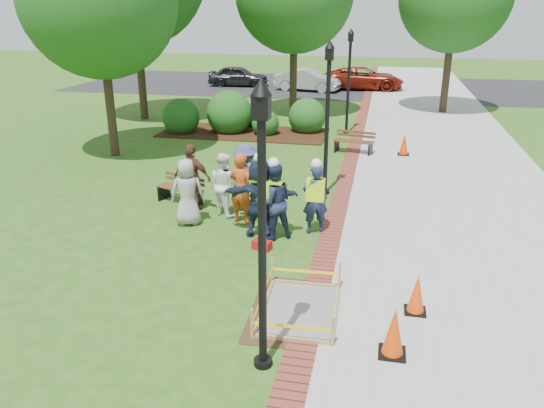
% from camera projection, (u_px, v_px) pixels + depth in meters
% --- Properties ---
extents(ground, '(100.00, 100.00, 0.00)m').
position_uv_depth(ground, '(237.00, 267.00, 10.99)').
color(ground, '#285116').
rests_on(ground, ground).
extents(sidewalk, '(6.00, 60.00, 0.02)m').
position_uv_depth(sidewalk, '(444.00, 155.00, 19.19)').
color(sidewalk, '#9E9E99').
rests_on(sidewalk, ground).
extents(brick_edging, '(0.50, 60.00, 0.03)m').
position_uv_depth(brick_edging, '(353.00, 150.00, 19.81)').
color(brick_edging, maroon).
rests_on(brick_edging, ground).
extents(mulch_bed, '(7.00, 3.00, 0.05)m').
position_uv_depth(mulch_bed, '(244.00, 133.00, 22.56)').
color(mulch_bed, '#381E0F').
rests_on(mulch_bed, ground).
extents(parking_lot, '(36.00, 12.00, 0.01)m').
position_uv_depth(parking_lot, '(344.00, 86.00, 35.73)').
color(parking_lot, black).
rests_on(parking_lot, ground).
extents(wet_concrete_pad, '(1.78, 2.36, 0.55)m').
position_uv_depth(wet_concrete_pad, '(299.00, 300.00, 9.33)').
color(wet_concrete_pad, '#47331E').
rests_on(wet_concrete_pad, ground).
extents(bench_near, '(1.46, 0.92, 0.75)m').
position_uv_depth(bench_near, '(180.00, 195.00, 14.49)').
color(bench_near, brown).
rests_on(bench_near, ground).
extents(bench_far, '(1.53, 0.79, 0.79)m').
position_uv_depth(bench_far, '(354.00, 146.00, 19.44)').
color(bench_far, '#55311D').
rests_on(bench_far, ground).
extents(cone_front, '(0.42, 0.42, 0.83)m').
position_uv_depth(cone_front, '(394.00, 333.00, 8.09)').
color(cone_front, black).
rests_on(cone_front, ground).
extents(cone_back, '(0.38, 0.38, 0.75)m').
position_uv_depth(cone_back, '(417.00, 295.00, 9.24)').
color(cone_back, black).
rests_on(cone_back, ground).
extents(cone_far, '(0.41, 0.41, 0.81)m').
position_uv_depth(cone_far, '(404.00, 145.00, 19.11)').
color(cone_far, black).
rests_on(cone_far, ground).
extents(toolbox, '(0.46, 0.32, 0.21)m').
position_uv_depth(toolbox, '(262.00, 245.00, 11.77)').
color(toolbox, '#AF0D14').
rests_on(toolbox, ground).
extents(lamp_near, '(0.28, 0.28, 4.26)m').
position_uv_depth(lamp_near, '(262.00, 212.00, 7.13)').
color(lamp_near, black).
rests_on(lamp_near, ground).
extents(lamp_mid, '(0.28, 0.28, 4.26)m').
position_uv_depth(lamp_mid, '(328.00, 108.00, 14.46)').
color(lamp_mid, black).
rests_on(lamp_mid, ground).
extents(lamp_far, '(0.28, 0.28, 4.26)m').
position_uv_depth(lamp_far, '(349.00, 73.00, 21.80)').
color(lamp_far, black).
rests_on(lamp_far, ground).
extents(shrub_a, '(1.57, 1.57, 1.57)m').
position_uv_depth(shrub_a, '(182.00, 133.00, 22.68)').
color(shrub_a, '#144814').
rests_on(shrub_a, ground).
extents(shrub_b, '(1.92, 1.92, 1.92)m').
position_uv_depth(shrub_b, '(230.00, 132.00, 22.74)').
color(shrub_b, '#144814').
rests_on(shrub_b, ground).
extents(shrub_c, '(1.14, 1.14, 1.14)m').
position_uv_depth(shrub_c, '(265.00, 135.00, 22.28)').
color(shrub_c, '#144814').
rests_on(shrub_c, ground).
extents(shrub_d, '(1.58, 1.58, 1.58)m').
position_uv_depth(shrub_d, '(307.00, 132.00, 22.77)').
color(shrub_d, '#144814').
rests_on(shrub_d, ground).
extents(shrub_e, '(1.03, 1.03, 1.03)m').
position_uv_depth(shrub_e, '(252.00, 127.00, 23.83)').
color(shrub_e, '#144814').
rests_on(shrub_e, ground).
extents(casual_person_a, '(0.61, 0.50, 1.66)m').
position_uv_depth(casual_person_a, '(187.00, 192.00, 12.90)').
color(casual_person_a, '#9B9B9B').
rests_on(casual_person_a, ground).
extents(casual_person_b, '(0.65, 0.50, 1.78)m').
position_uv_depth(casual_person_b, '(241.00, 189.00, 12.97)').
color(casual_person_b, '#BC4416').
rests_on(casual_person_b, ground).
extents(casual_person_c, '(0.62, 0.56, 1.63)m').
position_uv_depth(casual_person_c, '(224.00, 184.00, 13.51)').
color(casual_person_c, white).
rests_on(casual_person_c, ground).
extents(casual_person_d, '(0.62, 0.46, 1.79)m').
position_uv_depth(casual_person_d, '(192.00, 178.00, 13.75)').
color(casual_person_d, brown).
rests_on(casual_person_d, ground).
extents(casual_person_e, '(0.67, 0.67, 1.81)m').
position_uv_depth(casual_person_e, '(246.00, 178.00, 13.70)').
color(casual_person_e, '#384063').
rests_on(casual_person_e, ground).
extents(hivis_worker_a, '(0.62, 0.42, 2.03)m').
position_uv_depth(hivis_worker_a, '(260.00, 196.00, 12.17)').
color(hivis_worker_a, '#1C3049').
rests_on(hivis_worker_a, ground).
extents(hivis_worker_b, '(0.62, 0.51, 1.83)m').
position_uv_depth(hivis_worker_b, '(315.00, 197.00, 12.37)').
color(hivis_worker_b, '#182440').
rests_on(hivis_worker_b, ground).
extents(hivis_worker_c, '(0.68, 0.62, 1.94)m').
position_uv_depth(hivis_worker_c, '(273.00, 199.00, 12.06)').
color(hivis_worker_c, '#151738').
rests_on(hivis_worker_c, ground).
extents(parked_car_a, '(2.29, 4.66, 1.48)m').
position_uv_depth(parked_car_a, '(239.00, 86.00, 35.83)').
color(parked_car_a, black).
rests_on(parked_car_a, ground).
extents(parked_car_b, '(2.81, 4.87, 1.49)m').
position_uv_depth(parked_car_b, '(307.00, 91.00, 33.84)').
color(parked_car_b, '#BBBCC1').
rests_on(parked_car_b, ground).
extents(parked_car_c, '(2.36, 4.85, 1.54)m').
position_uv_depth(parked_car_c, '(363.00, 89.00, 34.45)').
color(parked_car_c, maroon).
rests_on(parked_car_c, ground).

